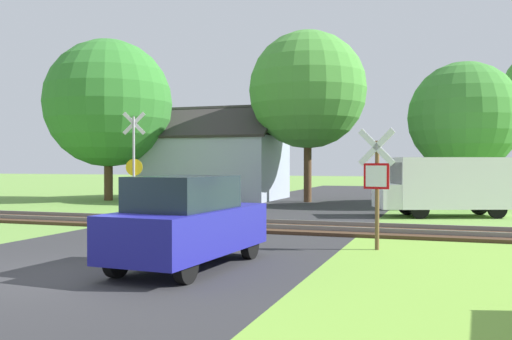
# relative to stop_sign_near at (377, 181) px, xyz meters

# --- Properties ---
(ground_plane) EXTENTS (160.00, 160.00, 0.00)m
(ground_plane) POSITION_rel_stop_sign_near_xyz_m (-4.92, -4.77, -1.62)
(ground_plane) COLOR #6B9942
(road_asphalt) EXTENTS (8.24, 80.00, 0.01)m
(road_asphalt) POSITION_rel_stop_sign_near_xyz_m (-4.92, -2.77, -1.61)
(road_asphalt) COLOR #2D2D30
(road_asphalt) RESTS_ON ground
(rail_track) EXTENTS (60.00, 2.60, 0.22)m
(rail_track) POSITION_rel_stop_sign_near_xyz_m (-4.92, 3.33, -1.56)
(rail_track) COLOR #422D1E
(rail_track) RESTS_ON ground
(stop_sign_near) EXTENTS (0.87, 0.20, 2.84)m
(stop_sign_near) POSITION_rel_stop_sign_near_xyz_m (0.00, 0.00, 0.00)
(stop_sign_near) COLOR brown
(stop_sign_near) RESTS_ON ground
(crossing_sign_far) EXTENTS (0.85, 0.29, 3.98)m
(crossing_sign_far) POSITION_rel_stop_sign_near_xyz_m (-9.70, 5.54, 0.56)
(crossing_sign_far) COLOR #9E9EA5
(crossing_sign_far) RESTS_ON ground
(house) EXTENTS (7.56, 5.81, 5.27)m
(house) POSITION_rel_stop_sign_near_xyz_m (-10.90, 16.54, 0.29)
(house) COLOR #99A3B7
(house) RESTS_ON ground
(tree_center) EXTENTS (6.10, 6.10, 8.89)m
(tree_center) POSITION_rel_stop_sign_near_xyz_m (-5.32, 15.48, 4.22)
(tree_center) COLOR #513823
(tree_center) RESTS_ON ground
(tree_right) EXTENTS (5.10, 5.10, 6.70)m
(tree_right) POSITION_rel_stop_sign_near_xyz_m (2.30, 14.55, 2.53)
(tree_right) COLOR #513823
(tree_right) RESTS_ON ground
(tree_left) EXTENTS (6.89, 6.89, 8.72)m
(tree_left) POSITION_rel_stop_sign_near_xyz_m (-15.90, 13.34, 3.65)
(tree_left) COLOR #513823
(tree_left) RESTS_ON ground
(mail_truck) EXTENTS (5.24, 3.43, 2.24)m
(mail_truck) POSITION_rel_stop_sign_near_xyz_m (1.53, 9.21, -0.38)
(mail_truck) COLOR white
(mail_truck) RESTS_ON ground
(parked_car) EXTENTS (1.92, 4.11, 1.78)m
(parked_car) POSITION_rel_stop_sign_near_xyz_m (-3.20, -3.45, -0.72)
(parked_car) COLOR navy
(parked_car) RESTS_ON ground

